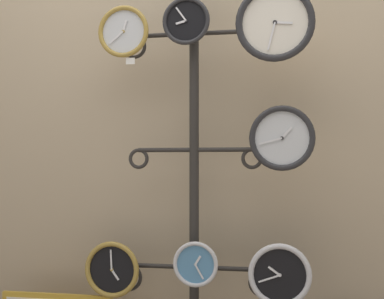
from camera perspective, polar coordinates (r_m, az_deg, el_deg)
shop_wall at (r=2.55m, az=0.90°, el=8.49°), size 4.40×0.04×2.80m
display_stand at (r=2.37m, az=0.23°, el=-8.27°), size 0.72×0.35×1.82m
clock_top_left at (r=2.43m, az=-7.30°, el=12.35°), size 0.23×0.04×0.23m
clock_top_center at (r=2.35m, az=-0.61°, el=13.51°), size 0.21×0.04×0.21m
clock_top_right at (r=2.27m, az=8.85°, el=13.22°), size 0.33×0.04×0.33m
clock_middle_right at (r=2.21m, az=9.58°, el=1.20°), size 0.27×0.04×0.27m
clock_bottom_left at (r=2.40m, az=-8.50°, el=-12.53°), size 0.24×0.04×0.24m
clock_bottom_center at (r=2.29m, az=0.40°, el=-12.13°), size 0.19×0.04×0.19m
clock_bottom_right at (r=2.26m, az=9.35°, el=-13.05°), size 0.26×0.04×0.26m
price_tag_upper at (r=2.39m, az=-6.60°, el=9.36°), size 0.04×0.00×0.03m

